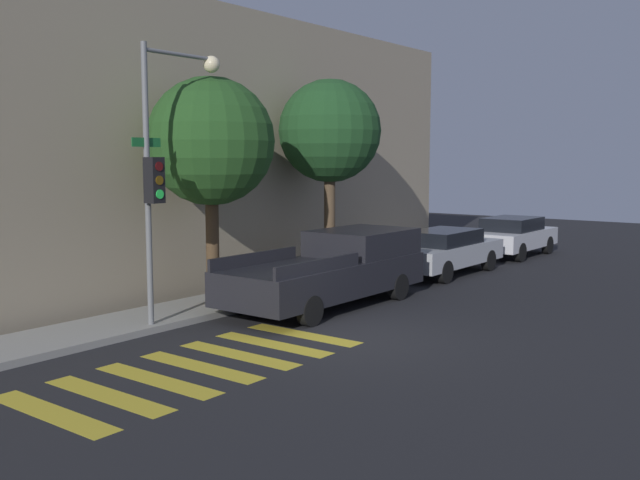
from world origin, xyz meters
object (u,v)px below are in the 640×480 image
object	(u,v)px
pickup_truck	(334,268)
sedan_middle	(513,235)
traffic_light_pole	(166,151)
sedan_near_corner	(444,250)
tree_near_corner	(211,142)
tree_midblock	(330,132)

from	to	relation	value
pickup_truck	sedan_middle	distance (m)	10.82
traffic_light_pole	sedan_near_corner	size ratio (longest dim) A/B	1.22
traffic_light_pole	tree_near_corner	xyz separation A→B (m)	(1.86, 0.63, 0.21)
tree_near_corner	tree_midblock	world-z (taller)	tree_midblock
traffic_light_pole	tree_near_corner	bearing A→B (deg)	18.84
sedan_middle	tree_near_corner	size ratio (longest dim) A/B	0.79
sedan_near_corner	sedan_middle	distance (m)	5.21
traffic_light_pole	tree_near_corner	size ratio (longest dim) A/B	1.08
sedan_near_corner	tree_near_corner	world-z (taller)	tree_near_corner
traffic_light_pole	sedan_near_corner	world-z (taller)	traffic_light_pole
traffic_light_pole	tree_midblock	xyz separation A→B (m)	(6.37, 0.63, 0.57)
tree_near_corner	tree_midblock	xyz separation A→B (m)	(4.51, 0.00, 0.36)
pickup_truck	tree_midblock	distance (m)	4.52
sedan_near_corner	tree_midblock	bearing A→B (deg)	149.50
sedan_middle	sedan_near_corner	bearing A→B (deg)	180.00
sedan_near_corner	tree_near_corner	xyz separation A→B (m)	(-7.75, 1.91, 3.11)
traffic_light_pole	sedan_near_corner	distance (m)	10.11
traffic_light_pole	sedan_middle	distance (m)	15.14
sedan_near_corner	tree_near_corner	distance (m)	8.56
pickup_truck	tree_near_corner	size ratio (longest dim) A/B	1.07
sedan_middle	pickup_truck	bearing A→B (deg)	-180.00
pickup_truck	tree_near_corner	xyz separation A→B (m)	(-2.13, 1.91, 2.97)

